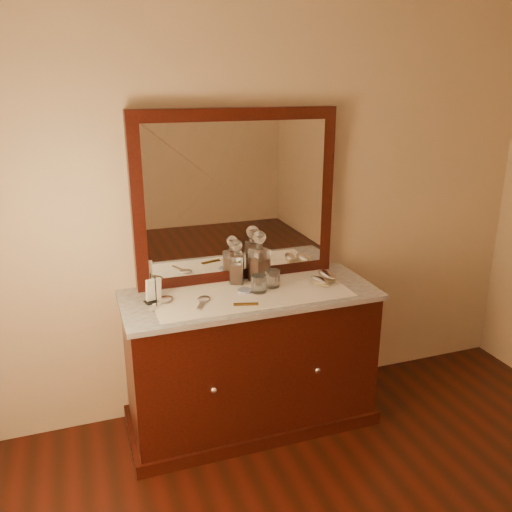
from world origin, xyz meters
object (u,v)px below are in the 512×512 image
decanter_left (237,266)px  decanter_right (259,262)px  hand_mirror_outer (163,301)px  napkin_rack (154,291)px  hand_mirror_inner (203,300)px  brush_near (320,281)px  dresser_cabinet (250,361)px  brush_far (327,276)px  pin_dish (245,291)px  mirror_frame (236,197)px  comb (246,304)px

decanter_left → decanter_right: decanter_right is taller
decanter_left → hand_mirror_outer: decanter_left is taller
decanter_left → napkin_rack: bearing=-167.7°
hand_mirror_outer → hand_mirror_inner: (0.21, -0.06, -0.00)m
decanter_right → brush_near: (0.32, -0.17, -0.10)m
hand_mirror_outer → hand_mirror_inner: size_ratio=1.12×
decanter_right → dresser_cabinet: bearing=-126.4°
dresser_cabinet → brush_far: brush_far is taller
pin_dish → hand_mirror_outer: hand_mirror_outer is taller
pin_dish → hand_mirror_inner: 0.26m
mirror_frame → decanter_right: 0.40m
decanter_left → hand_mirror_outer: (-0.46, -0.14, -0.09)m
hand_mirror_outer → decanter_right: bearing=12.1°
brush_far → hand_mirror_inner: bearing=-174.8°
dresser_cabinet → pin_dish: bearing=161.9°
decanter_right → brush_far: size_ratio=1.81×
dresser_cabinet → brush_far: bearing=3.5°
pin_dish → comb: (-0.05, -0.17, -0.00)m
brush_near → napkin_rack: bearing=175.6°
comb → brush_far: 0.61m
mirror_frame → hand_mirror_outer: bearing=-155.1°
brush_near → hand_mirror_inner: brush_near is taller
pin_dish → mirror_frame: bearing=83.0°
decanter_left → brush_far: (0.52, -0.13, -0.08)m
napkin_rack → brush_near: 0.96m
napkin_rack → decanter_right: size_ratio=0.49×
napkin_rack → brush_far: napkin_rack is taller
napkin_rack → hand_mirror_outer: (0.04, -0.03, -0.05)m
mirror_frame → hand_mirror_inner: size_ratio=6.60×
decanter_left → brush_near: (0.45, -0.18, -0.08)m
hand_mirror_inner → dresser_cabinet: bearing=8.2°
comb → brush_near: bearing=31.2°
napkin_rack → hand_mirror_outer: bearing=-38.5°
pin_dish → hand_mirror_inner: (-0.25, -0.05, 0.00)m
brush_far → pin_dish: bearing=-177.7°
pin_dish → brush_far: brush_far is taller
comb → hand_mirror_inner: (-0.20, 0.12, 0.00)m
hand_mirror_outer → decanter_left: bearing=17.3°
dresser_cabinet → napkin_rack: napkin_rack is taller
comb → brush_far: (0.58, 0.19, 0.02)m
dresser_cabinet → hand_mirror_outer: hand_mirror_outer is taller
dresser_cabinet → pin_dish: size_ratio=17.18×
mirror_frame → brush_far: bearing=-23.4°
dresser_cabinet → decanter_left: 0.57m
napkin_rack → hand_mirror_outer: 0.07m
brush_near → hand_mirror_inner: bearing=-178.6°
brush_near → hand_mirror_inner: size_ratio=0.87×
brush_far → hand_mirror_outer: (-0.99, -0.01, -0.01)m
decanter_right → brush_far: (0.39, -0.11, -0.10)m
mirror_frame → decanter_right: size_ratio=3.86×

